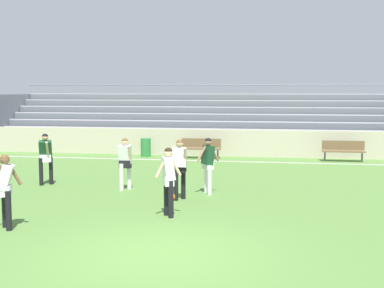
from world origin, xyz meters
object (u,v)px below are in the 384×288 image
at_px(player_white_dropping_back, 169,176).
at_px(player_white_deep_cover, 125,159).
at_px(bench_centre_sideline, 201,146).
at_px(player_dark_trailing_run, 46,154).
at_px(trash_bin, 146,147).
at_px(bleacher_stand, 196,120).
at_px(player_white_challenging, 6,185).
at_px(soccer_ball, 173,196).
at_px(player_dark_overlapping, 208,161).
at_px(bench_far_right, 343,149).
at_px(player_white_wide_left, 180,164).

bearing_deg(player_white_dropping_back, player_white_deep_cover, 123.56).
xyz_separation_m(bench_centre_sideline, player_dark_trailing_run, (-4.03, -7.29, 0.46)).
bearing_deg(player_white_dropping_back, trash_bin, 107.48).
distance_m(bleacher_stand, trash_bin, 4.54).
bearing_deg(player_white_challenging, soccer_ball, 49.03).
bearing_deg(player_white_dropping_back, bleacher_stand, 96.58).
xyz_separation_m(bleacher_stand, player_dark_overlapping, (2.31, -12.14, -0.51)).
bearing_deg(bench_far_right, player_white_dropping_back, -116.94).
distance_m(player_white_wide_left, player_dark_overlapping, 1.14).
relative_size(bleacher_stand, trash_bin, 25.09).
bearing_deg(player_white_wide_left, bench_far_right, 57.73).
xyz_separation_m(bench_centre_sideline, player_white_deep_cover, (-1.23, -7.68, 0.41)).
height_order(player_white_deep_cover, player_dark_trailing_run, player_dark_trailing_run).
height_order(bench_centre_sideline, bench_far_right, same).
bearing_deg(bleacher_stand, trash_bin, -112.87).
height_order(bench_far_right, player_dark_trailing_run, player_dark_trailing_run).
relative_size(bleacher_stand, player_white_wide_left, 12.58).
relative_size(player_white_wide_left, player_dark_overlapping, 1.02).
height_order(player_dark_overlapping, player_white_challenging, player_dark_overlapping).
bearing_deg(player_dark_overlapping, bench_centre_sideline, 99.98).
xyz_separation_m(player_white_dropping_back, soccer_ball, (-0.28, 1.82, -0.91)).
bearing_deg(player_white_wide_left, trash_bin, 110.41).
distance_m(bleacher_stand, player_white_challenging, 16.77).
relative_size(bench_far_right, soccer_ball, 8.18).
height_order(bleacher_stand, player_white_wide_left, bleacher_stand).
relative_size(bleacher_stand, player_white_deep_cover, 13.30).
xyz_separation_m(player_white_dropping_back, player_white_challenging, (-3.32, -1.68, -0.02)).
xyz_separation_m(bench_far_right, trash_bin, (-8.90, 0.20, -0.12)).
height_order(player_white_challenging, soccer_ball, player_white_challenging).
height_order(player_dark_overlapping, player_white_dropping_back, player_white_dropping_back).
bearing_deg(player_white_dropping_back, bench_centre_sideline, 94.28).
relative_size(bench_far_right, player_white_deep_cover, 1.11).
height_order(player_white_wide_left, player_white_challenging, player_white_wide_left).
distance_m(bench_far_right, trash_bin, 8.90).
bearing_deg(bench_centre_sideline, player_white_deep_cover, -99.07).
height_order(bleacher_stand, soccer_ball, bleacher_stand).
bearing_deg(player_dark_overlapping, player_white_wide_left, -126.63).
xyz_separation_m(bench_far_right, player_white_deep_cover, (-7.49, -7.68, 0.41)).
distance_m(bench_far_right, player_white_challenging, 15.22).
relative_size(bleacher_stand, bench_far_right, 11.96).
bearing_deg(player_white_deep_cover, player_dark_trailing_run, 172.05).
distance_m(trash_bin, soccer_ball, 9.65).
bearing_deg(player_white_deep_cover, player_white_dropping_back, -56.44).
distance_m(bleacher_stand, player_white_wide_left, 13.17).
xyz_separation_m(player_white_deep_cover, player_white_challenging, (-1.29, -4.74, 0.04)).
distance_m(player_dark_overlapping, soccer_ball, 1.61).
height_order(trash_bin, player_white_deep_cover, player_white_deep_cover).
bearing_deg(player_white_deep_cover, bleacher_stand, 88.57).
distance_m(player_dark_overlapping, player_white_challenging, 5.99).
height_order(bench_centre_sideline, player_dark_overlapping, player_dark_overlapping).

